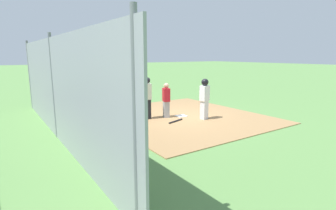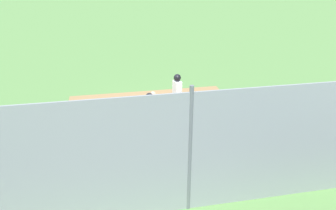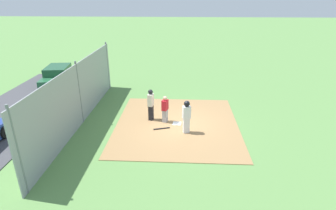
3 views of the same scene
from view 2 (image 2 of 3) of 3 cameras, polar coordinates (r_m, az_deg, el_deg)
name	(u,v)px [view 2 (image 2 of 3)]	position (r m, az deg, el deg)	size (l,w,h in m)	color
ground_plane	(156,120)	(12.88, -2.09, -2.72)	(140.00, 140.00, 0.00)	#5B8947
dirt_infield	(156,120)	(12.87, -2.10, -2.66)	(7.20, 6.40, 0.03)	#9E774C
home_plate	(156,119)	(12.86, -2.10, -2.56)	(0.44, 0.44, 0.02)	white
catcher	(153,110)	(11.93, -2.62, -0.82)	(0.44, 0.37, 1.47)	#9E9EA3
umpire	(150,115)	(11.13, -3.22, -1.81)	(0.42, 0.33, 1.74)	black
runner	(177,91)	(13.06, 1.63, 2.48)	(0.34, 0.43, 1.69)	silver
baseball_bat	(177,126)	(12.29, 1.54, -3.79)	(0.06, 0.06, 0.85)	black
backstop_fence	(190,155)	(7.73, 3.85, -8.76)	(12.00, 0.10, 3.35)	#93999E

